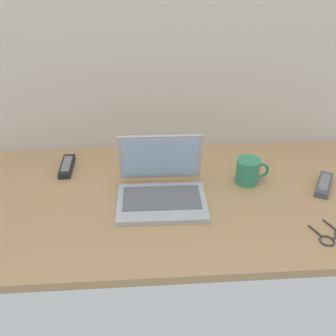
{
  "coord_description": "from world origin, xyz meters",
  "views": [
    {
      "loc": [
        -0.1,
        -1.11,
        0.83
      ],
      "look_at": [
        -0.02,
        0.0,
        0.15
      ],
      "focal_mm": 40.47,
      "sensor_mm": 36.0,
      "label": 1
    }
  ],
  "objects_px": {
    "remote_control_near": "(324,184)",
    "eyeglasses": "(334,237)",
    "laptop": "(161,186)",
    "coffee_mug": "(248,171)",
    "remote_control_far": "(67,166)"
  },
  "relations": [
    {
      "from": "remote_control_near",
      "to": "eyeglasses",
      "type": "height_order",
      "value": "remote_control_near"
    },
    {
      "from": "laptop",
      "to": "coffee_mug",
      "type": "bearing_deg",
      "value": 13.33
    },
    {
      "from": "laptop",
      "to": "coffee_mug",
      "type": "height_order",
      "value": "laptop"
    },
    {
      "from": "coffee_mug",
      "to": "remote_control_near",
      "type": "distance_m",
      "value": 0.28
    },
    {
      "from": "coffee_mug",
      "to": "remote_control_far",
      "type": "xyz_separation_m",
      "value": [
        -0.7,
        0.14,
        -0.04
      ]
    },
    {
      "from": "coffee_mug",
      "to": "remote_control_far",
      "type": "bearing_deg",
      "value": 168.6
    },
    {
      "from": "laptop",
      "to": "coffee_mug",
      "type": "distance_m",
      "value": 0.34
    },
    {
      "from": "remote_control_near",
      "to": "eyeglasses",
      "type": "bearing_deg",
      "value": -107.1
    },
    {
      "from": "laptop",
      "to": "remote_control_near",
      "type": "height_order",
      "value": "laptop"
    },
    {
      "from": "coffee_mug",
      "to": "eyeglasses",
      "type": "relative_size",
      "value": 0.98
    },
    {
      "from": "laptop",
      "to": "remote_control_far",
      "type": "distance_m",
      "value": 0.43
    },
    {
      "from": "remote_control_near",
      "to": "laptop",
      "type": "bearing_deg",
      "value": -177.84
    },
    {
      "from": "laptop",
      "to": "eyeglasses",
      "type": "height_order",
      "value": "laptop"
    },
    {
      "from": "eyeglasses",
      "to": "laptop",
      "type": "bearing_deg",
      "value": 154.43
    },
    {
      "from": "remote_control_far",
      "to": "remote_control_near",
      "type": "bearing_deg",
      "value": -11.4
    }
  ]
}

